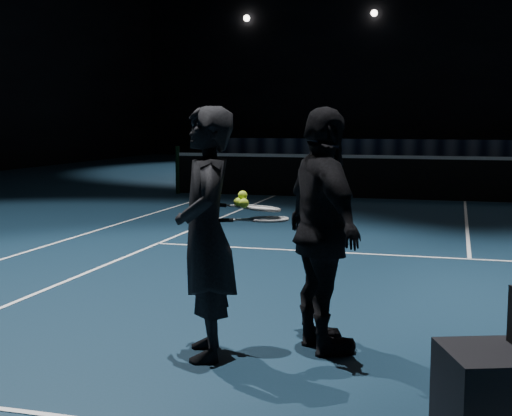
% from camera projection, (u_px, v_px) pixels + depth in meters
% --- Properties ---
extents(floor, '(36.00, 36.00, 0.00)m').
position_uv_depth(floor, '(465.00, 202.00, 14.80)').
color(floor, '#0C212E').
rests_on(floor, ground).
extents(wall_back, '(30.00, 0.00, 30.00)m').
position_uv_depth(wall_back, '(465.00, 45.00, 31.38)').
color(wall_back, black).
rests_on(wall_back, ground).
extents(court_lines, '(10.98, 23.78, 0.01)m').
position_uv_depth(court_lines, '(465.00, 202.00, 14.80)').
color(court_lines, white).
rests_on(court_lines, floor).
extents(net_post_left, '(0.10, 0.10, 1.10)m').
position_uv_depth(net_post_left, '(178.00, 170.00, 16.46)').
color(net_post_left, black).
rests_on(net_post_left, floor).
extents(net_mesh, '(12.80, 0.02, 0.86)m').
position_uv_depth(net_mesh, '(466.00, 180.00, 14.74)').
color(net_mesh, black).
rests_on(net_mesh, floor).
extents(net_tape, '(12.80, 0.03, 0.07)m').
position_uv_depth(net_tape, '(466.00, 158.00, 14.69)').
color(net_tape, white).
rests_on(net_tape, net_mesh).
extents(sponsor_backdrop, '(22.00, 0.15, 0.90)m').
position_uv_depth(sponsor_backdrop, '(462.00, 150.00, 29.55)').
color(sponsor_backdrop, black).
rests_on(sponsor_backdrop, floor).
extents(fixtures_far, '(20.00, 0.30, 0.30)m').
position_uv_depth(fixtures_far, '(467.00, 9.00, 31.01)').
color(fixtures_far, white).
rests_on(fixtures_far, wall_back).
extents(player_a, '(0.64, 0.76, 1.78)m').
position_uv_depth(player_a, '(206.00, 234.00, 5.01)').
color(player_a, black).
rests_on(player_a, floor).
extents(player_b, '(0.94, 1.11, 1.78)m').
position_uv_depth(player_b, '(323.00, 231.00, 5.14)').
color(player_b, black).
rests_on(player_b, floor).
extents(racket_lower, '(0.71, 0.48, 0.03)m').
position_uv_depth(racket_lower, '(269.00, 219.00, 5.07)').
color(racket_lower, black).
rests_on(racket_lower, player_a).
extents(racket_upper, '(0.70, 0.51, 0.10)m').
position_uv_depth(racket_upper, '(261.00, 208.00, 5.09)').
color(racket_upper, black).
rests_on(racket_upper, player_b).
extents(tennis_balls, '(0.12, 0.10, 0.12)m').
position_uv_depth(tennis_balls, '(242.00, 201.00, 5.03)').
color(tennis_balls, '#B5D82D').
rests_on(tennis_balls, racket_upper).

